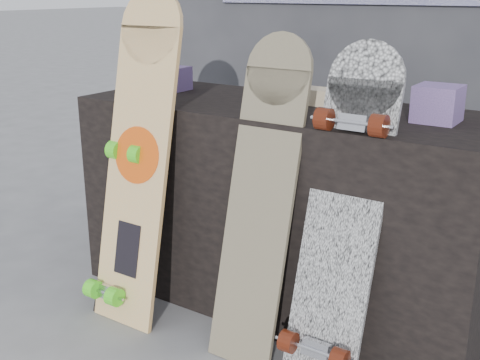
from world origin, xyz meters
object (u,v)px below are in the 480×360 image
Objects in this scene: vendor_table at (283,206)px; skateboard_dark at (125,210)px; longboard_cascadia at (343,212)px; longboard_geisha at (139,150)px; longboard_celtic at (262,191)px.

vendor_table is 0.62m from skateboard_dark.
longboard_cascadia reaches higher than skateboard_dark.
longboard_geisha is 1.14× the size of longboard_cascadia.
skateboard_dark reaches higher than vendor_table.
skateboard_dark is (-0.47, -0.40, 0.01)m from vendor_table.
vendor_table is at bearing 42.77° from longboard_geisha.
longboard_geisha reaches higher than skateboard_dark.
longboard_geisha reaches higher than longboard_celtic.
longboard_celtic is 0.60m from skateboard_dark.
longboard_geisha reaches higher than vendor_table.
longboard_cascadia reaches higher than vendor_table.
longboard_celtic is 1.35× the size of skateboard_dark.
longboard_celtic is at bearing -72.14° from vendor_table.
vendor_table is 0.60m from longboard_geisha.
longboard_cascadia is (0.79, 0.06, -0.09)m from longboard_geisha.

